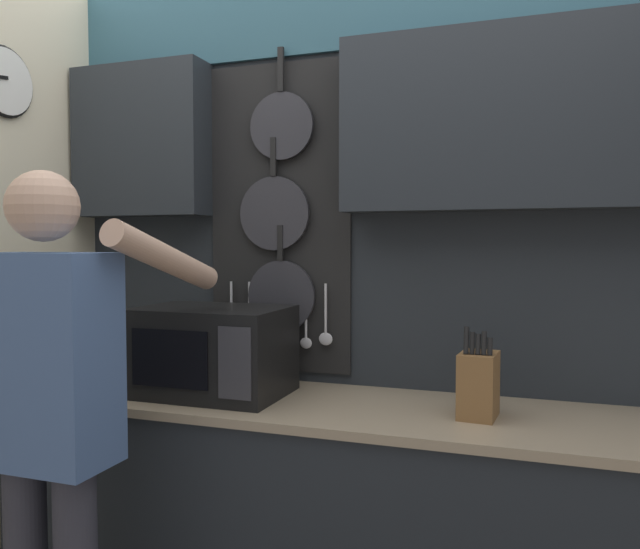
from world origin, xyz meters
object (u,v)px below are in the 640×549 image
at_px(microwave, 212,351).
at_px(knife_block, 478,384).
at_px(utensil_crock, 83,362).
at_px(person, 50,404).

relative_size(microwave, knife_block, 1.84).
bearing_deg(utensil_crock, person, -57.63).
xyz_separation_m(microwave, utensil_crock, (-0.57, 0.00, -0.08)).
bearing_deg(person, microwave, 68.94).
distance_m(utensil_crock, person, 0.66).
bearing_deg(utensil_crock, microwave, -0.09).
distance_m(knife_block, utensil_crock, 1.50).
bearing_deg(person, utensil_crock, 122.37).
xyz_separation_m(microwave, person, (-0.22, -0.56, -0.07)).
bearing_deg(microwave, knife_block, 0.04).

